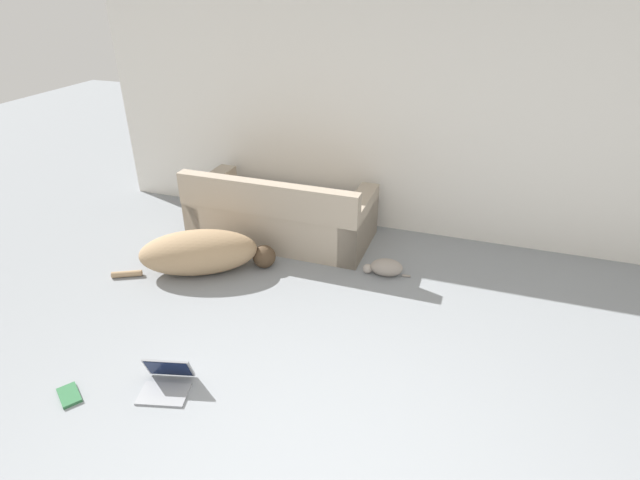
# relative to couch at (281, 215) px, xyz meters

# --- Properties ---
(wall_back) EXTENTS (7.54, 0.06, 2.55)m
(wall_back) POSITION_rel_couch_xyz_m (1.40, 0.65, 1.00)
(wall_back) COLOR silver
(wall_back) RESTS_ON ground_plane
(couch) EXTENTS (1.99, 0.94, 0.80)m
(couch) POSITION_rel_couch_xyz_m (0.00, 0.00, 0.00)
(couch) COLOR tan
(couch) RESTS_ON ground_plane
(dog) EXTENTS (1.51, 0.98, 0.44)m
(dog) POSITION_rel_couch_xyz_m (-0.47, -0.93, -0.06)
(dog) COLOR #A38460
(dog) RESTS_ON ground_plane
(cat) EXTENTS (0.48, 0.24, 0.17)m
(cat) POSITION_rel_couch_xyz_m (1.28, -0.41, -0.19)
(cat) COLOR gray
(cat) RESTS_ON ground_plane
(laptop_open) EXTENTS (0.41, 0.39, 0.22)m
(laptop_open) POSITION_rel_couch_xyz_m (0.10, -2.42, -0.20)
(laptop_open) COLOR gray
(laptop_open) RESTS_ON ground_plane
(book_green) EXTENTS (0.25, 0.23, 0.02)m
(book_green) POSITION_rel_couch_xyz_m (-0.50, -2.73, -0.26)
(book_green) COLOR #2D663D
(book_green) RESTS_ON ground_plane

